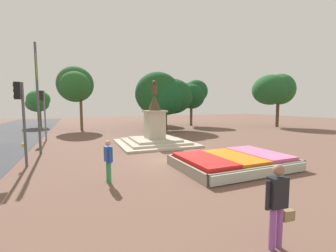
{
  "coord_description": "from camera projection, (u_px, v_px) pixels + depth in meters",
  "views": [
    {
      "loc": [
        -4.91,
        -10.91,
        2.96
      ],
      "look_at": [
        0.24,
        1.64,
        1.67
      ],
      "focal_mm": 24.0,
      "sensor_mm": 36.0,
      "label": 1
    }
  ],
  "objects": [
    {
      "name": "park_tree_street_side",
      "position": [
        75.0,
        85.0,
        25.9
      ],
      "size": [
        4.17,
        5.14,
        7.44
      ],
      "color": "brown",
      "rests_on": "ground_plane"
    },
    {
      "name": "park_tree_far_right",
      "position": [
        276.0,
        89.0,
        29.89
      ],
      "size": [
        5.59,
        4.95,
        7.06
      ],
      "color": "#4C3823",
      "rests_on": "ground_plane"
    },
    {
      "name": "statue_monument",
      "position": [
        155.0,
        133.0,
        16.9
      ],
      "size": [
        5.42,
        5.42,
        4.74
      ],
      "color": "#B2A793",
      "rests_on": "ground_plane"
    },
    {
      "name": "traffic_light_mid_block",
      "position": [
        21.0,
        109.0,
        10.47
      ],
      "size": [
        0.41,
        0.3,
        4.01
      ],
      "color": "#4C5156",
      "rests_on": "ground_plane"
    },
    {
      "name": "park_tree_behind_statue",
      "position": [
        38.0,
        101.0,
        29.72
      ],
      "size": [
        3.05,
        3.45,
        4.87
      ],
      "color": "brown",
      "rests_on": "ground_plane"
    },
    {
      "name": "park_tree_mid_canopy",
      "position": [
        165.0,
        96.0,
        25.37
      ],
      "size": [
        6.67,
        5.53,
        6.61
      ],
      "color": "#4C3823",
      "rests_on": "ground_plane"
    },
    {
      "name": "park_tree_distant",
      "position": [
        150.0,
        93.0,
        34.28
      ],
      "size": [
        4.29,
        5.61,
        6.89
      ],
      "color": "brown",
      "rests_on": "ground_plane"
    },
    {
      "name": "flower_planter",
      "position": [
        234.0,
        162.0,
        10.59
      ],
      "size": [
        5.33,
        3.77,
        0.61
      ],
      "color": "#38281C",
      "rests_on": "ground_plane"
    },
    {
      "name": "pedestrian_near_planter",
      "position": [
        108.0,
        158.0,
        8.51
      ],
      "size": [
        0.29,
        0.56,
        1.62
      ],
      "color": "#338C4C",
      "rests_on": "ground_plane"
    },
    {
      "name": "pedestrian_with_handbag",
      "position": [
        278.0,
        201.0,
        4.55
      ],
      "size": [
        0.73,
        0.25,
        1.78
      ],
      "color": "#8C4C99",
      "rests_on": "ground_plane"
    },
    {
      "name": "traffic_light_far_corner",
      "position": [
        43.0,
        107.0,
        18.41
      ],
      "size": [
        0.41,
        0.28,
        4.11
      ],
      "color": "slate",
      "rests_on": "ground_plane"
    },
    {
      "name": "ground_plane",
      "position": [
        175.0,
        159.0,
        12.18
      ],
      "size": [
        95.29,
        95.29,
        0.0
      ],
      "primitive_type": "plane",
      "color": "brown"
    },
    {
      "name": "banner_pole",
      "position": [
        38.0,
        96.0,
        13.2
      ],
      "size": [
        0.2,
        0.75,
        6.58
      ],
      "color": "#4C5156",
      "rests_on": "ground_plane"
    },
    {
      "name": "park_tree_far_left",
      "position": [
        192.0,
        94.0,
        31.48
      ],
      "size": [
        4.55,
        4.58,
        6.46
      ],
      "color": "brown",
      "rests_on": "ground_plane"
    }
  ]
}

